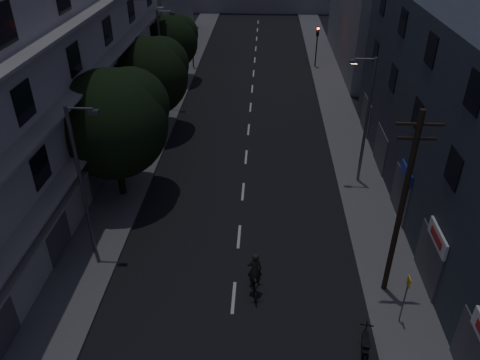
# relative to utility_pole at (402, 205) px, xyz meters

# --- Properties ---
(ground) EXTENTS (160.00, 160.00, 0.00)m
(ground) POSITION_rel_utility_pole_xyz_m (-7.00, 17.66, -4.87)
(ground) COLOR black
(ground) RESTS_ON ground
(sidewalk_left) EXTENTS (3.00, 90.00, 0.15)m
(sidewalk_left) POSITION_rel_utility_pole_xyz_m (-14.50, 17.66, -4.79)
(sidewalk_left) COLOR #565659
(sidewalk_left) RESTS_ON ground
(sidewalk_right) EXTENTS (3.00, 90.00, 0.15)m
(sidewalk_right) POSITION_rel_utility_pole_xyz_m (0.50, 17.66, -4.79)
(sidewalk_right) COLOR #565659
(sidewalk_right) RESTS_ON ground
(lane_markings) EXTENTS (0.15, 60.50, 0.01)m
(lane_markings) POSITION_rel_utility_pole_xyz_m (-7.00, 23.91, -4.86)
(lane_markings) COLOR beige
(lane_markings) RESTS_ON ground
(building_left) EXTENTS (7.00, 36.00, 14.00)m
(building_left) POSITION_rel_utility_pole_xyz_m (-18.98, 10.66, 2.13)
(building_left) COLOR #A5A4A0
(building_left) RESTS_ON ground
(building_right) EXTENTS (6.19, 28.00, 11.00)m
(building_right) POSITION_rel_utility_pole_xyz_m (4.99, 6.65, 0.63)
(building_right) COLOR #292F38
(building_right) RESTS_ON ground
(building_far_right) EXTENTS (6.00, 20.00, 13.00)m
(building_far_right) POSITION_rel_utility_pole_xyz_m (5.00, 34.66, 1.63)
(building_far_right) COLOR slate
(building_far_right) RESTS_ON ground
(tree_near) EXTENTS (6.32, 6.32, 7.79)m
(tree_near) POSITION_rel_utility_pole_xyz_m (-14.31, 7.46, 0.16)
(tree_near) COLOR black
(tree_near) RESTS_ON sidewalk_left
(tree_mid) EXTENTS (5.80, 5.80, 7.14)m
(tree_mid) POSITION_rel_utility_pole_xyz_m (-14.31, 16.58, -0.26)
(tree_mid) COLOR black
(tree_mid) RESTS_ON sidewalk_left
(tree_far) EXTENTS (5.06, 5.06, 6.25)m
(tree_far) POSITION_rel_utility_pole_xyz_m (-14.74, 27.86, -0.80)
(tree_far) COLOR black
(tree_far) RESTS_ON sidewalk_left
(traffic_signal_far_right) EXTENTS (0.28, 0.37, 4.10)m
(traffic_signal_far_right) POSITION_rel_utility_pole_xyz_m (-0.52, 32.83, -1.77)
(traffic_signal_far_right) COLOR black
(traffic_signal_far_right) RESTS_ON sidewalk_right
(traffic_signal_far_left) EXTENTS (0.28, 0.37, 4.10)m
(traffic_signal_far_left) POSITION_rel_utility_pole_xyz_m (-13.42, 31.85, -1.77)
(traffic_signal_far_left) COLOR black
(traffic_signal_far_left) RESTS_ON sidewalk_left
(street_lamp_left_near) EXTENTS (1.51, 0.25, 8.00)m
(street_lamp_left_near) POSITION_rel_utility_pole_xyz_m (-14.25, 1.95, -0.27)
(street_lamp_left_near) COLOR #505157
(street_lamp_left_near) RESTS_ON sidewalk_left
(street_lamp_right) EXTENTS (1.51, 0.25, 8.00)m
(street_lamp_right) POSITION_rel_utility_pole_xyz_m (0.21, 9.69, -0.27)
(street_lamp_right) COLOR slate
(street_lamp_right) RESTS_ON sidewalk_right
(street_lamp_left_far) EXTENTS (1.51, 0.25, 8.00)m
(street_lamp_left_far) POSITION_rel_utility_pole_xyz_m (-14.28, 21.22, -0.27)
(street_lamp_left_far) COLOR #55575D
(street_lamp_left_far) RESTS_ON sidewalk_left
(utility_pole) EXTENTS (1.80, 0.24, 9.00)m
(utility_pole) POSITION_rel_utility_pole_xyz_m (0.00, 0.00, 0.00)
(utility_pole) COLOR black
(utility_pole) RESTS_ON sidewalk_right
(bus_stop_sign) EXTENTS (0.06, 0.35, 2.52)m
(bus_stop_sign) POSITION_rel_utility_pole_xyz_m (0.24, -1.97, -2.98)
(bus_stop_sign) COLOR #595B60
(bus_stop_sign) RESTS_ON sidewalk_right
(motorcycle) EXTENTS (0.60, 1.88, 1.21)m
(motorcycle) POSITION_rel_utility_pole_xyz_m (-1.56, -3.69, -4.39)
(motorcycle) COLOR black
(motorcycle) RESTS_ON ground
(cyclist) EXTENTS (0.91, 1.93, 2.35)m
(cyclist) POSITION_rel_utility_pole_xyz_m (-6.06, -0.46, -4.08)
(cyclist) COLOR black
(cyclist) RESTS_ON ground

